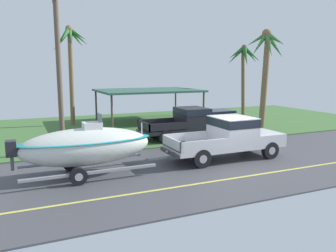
{
  "coord_description": "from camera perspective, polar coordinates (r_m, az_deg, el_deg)",
  "views": [
    {
      "loc": [
        -8.5,
        -12.2,
        4.13
      ],
      "look_at": [
        -2.32,
        1.75,
        1.56
      ],
      "focal_mm": 36.43,
      "sensor_mm": 36.0,
      "label": 1
    }
  ],
  "objects": [
    {
      "name": "boat_on_trailer",
      "position": [
        13.53,
        -13.57,
        -3.33
      ],
      "size": [
        6.22,
        2.17,
        2.43
      ],
      "color": "gray",
      "rests_on": "ground"
    },
    {
      "name": "palm_tree_near_right",
      "position": [
        23.77,
        16.2,
        10.82
      ],
      "size": [
        2.7,
        2.78,
        6.7
      ],
      "color": "brown",
      "rests_on": "ground"
    },
    {
      "name": "utility_pole",
      "position": [
        16.88,
        -17.77,
        8.95
      ],
      "size": [
        0.24,
        1.8,
        7.86
      ],
      "color": "brown",
      "rests_on": "ground"
    },
    {
      "name": "pickup_truck_towing",
      "position": [
        16.11,
        10.61,
        -1.57
      ],
      "size": [
        5.76,
        2.02,
        1.94
      ],
      "color": "silver",
      "rests_on": "ground"
    },
    {
      "name": "palm_tree_near_left",
      "position": [
        29.48,
        12.58,
        10.48
      ],
      "size": [
        3.09,
        2.7,
        6.11
      ],
      "color": "brown",
      "rests_on": "ground"
    },
    {
      "name": "palm_tree_mid",
      "position": [
        25.53,
        -16.14,
        12.5
      ],
      "size": [
        2.7,
        2.65,
        7.14
      ],
      "color": "brown",
      "rests_on": "ground"
    },
    {
      "name": "parked_pickup_background",
      "position": [
        20.35,
        3.92,
        0.76
      ],
      "size": [
        5.65,
        1.97,
        1.85
      ],
      "color": "black",
      "rests_on": "ground"
    },
    {
      "name": "carport_awning",
      "position": [
        26.41,
        -3.36,
        5.86
      ],
      "size": [
        7.54,
        5.45,
        2.54
      ],
      "color": "#4C4238",
      "rests_on": "ground"
    },
    {
      "name": "parked_sedan_near",
      "position": [
        23.2,
        7.92,
        0.9
      ],
      "size": [
        4.48,
        1.9,
        1.38
      ],
      "color": "#99999E",
      "rests_on": "ground"
    },
    {
      "name": "ground",
      "position": [
        22.65,
        -1.43,
        -0.98
      ],
      "size": [
        36.0,
        22.0,
        0.11
      ],
      "color": "#424247"
    }
  ]
}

